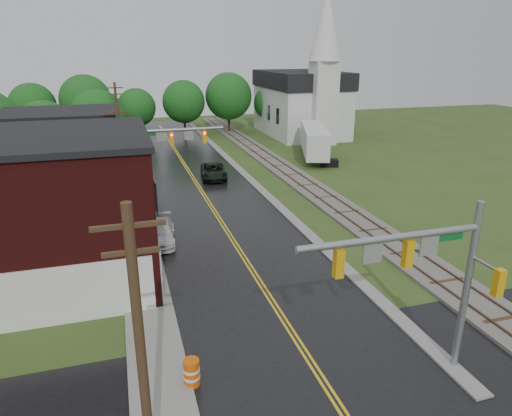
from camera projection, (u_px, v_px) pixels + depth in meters
name	position (u px, v px, depth m)	size (l,w,h in m)	color
main_road	(201.00, 190.00, 42.75)	(10.00, 90.00, 0.02)	black
cross_road	(330.00, 393.00, 17.42)	(60.00, 9.00, 0.02)	black
curb_right	(242.00, 172.00, 48.74)	(0.80, 70.00, 0.12)	gray
sidewalk_left	(135.00, 213.00, 36.54)	(2.40, 50.00, 0.12)	gray
brick_building	(17.00, 213.00, 24.42)	(14.30, 10.30, 8.30)	#420E0E
yellow_house	(67.00, 176.00, 35.09)	(8.00, 7.00, 6.40)	tan
darkred_building	(87.00, 162.00, 43.83)	(7.00, 6.00, 4.40)	#3F0F0C
church	(304.00, 96.00, 67.74)	(10.40, 18.40, 20.00)	silver
railroad	(283.00, 168.00, 49.95)	(3.20, 80.00, 0.30)	#59544C
traffic_signal_near	(424.00, 264.00, 16.73)	(7.34, 0.30, 7.20)	gray
traffic_signal_far	(163.00, 145.00, 37.46)	(7.34, 0.43, 7.20)	gray
utility_pole_a	(141.00, 354.00, 12.21)	(1.80, 0.28, 9.00)	#382616
utility_pole_b	(122.00, 165.00, 32.11)	(1.80, 0.28, 9.00)	#382616
utility_pole_c	(118.00, 121.00, 52.01)	(1.80, 0.28, 9.00)	#382616
tree_left_c	(47.00, 132.00, 46.45)	(6.00, 6.00, 7.65)	black
tree_left_e	(100.00, 119.00, 53.14)	(6.40, 6.40, 8.16)	black
suv_dark	(214.00, 171.00, 46.23)	(2.44, 5.30, 1.47)	black
pickup_white	(160.00, 232.00, 30.91)	(1.95, 4.80, 1.39)	silver
semi_trailer	(314.00, 140.00, 54.48)	(6.26, 12.03, 3.76)	black
construction_barrel	(192.00, 373.00, 17.69)	(0.63, 0.63, 1.13)	#D65109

